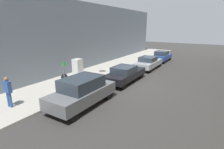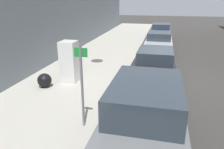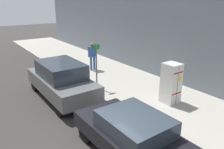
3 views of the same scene
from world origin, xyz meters
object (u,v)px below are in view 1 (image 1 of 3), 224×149
street_sign_post (64,76)px  parked_sedan_dark (125,74)px  trash_bag (64,77)px  pedestrian_walking_far (8,90)px  parked_sedan_silver (148,62)px  discarded_refrigerator (78,69)px  parked_hatchback_blue (162,56)px  parked_suv_gray (82,91)px

street_sign_post → parked_sedan_dark: (1.76, 5.10, -0.75)m
trash_bag → pedestrian_walking_far: size_ratio=0.32×
street_sign_post → parked_sedan_silver: 10.87m
discarded_refrigerator → pedestrian_walking_far: size_ratio=1.00×
discarded_refrigerator → parked_hatchback_blue: size_ratio=0.43×
discarded_refrigerator → parked_sedan_dark: (3.56, 1.88, -0.31)m
trash_bag → pedestrian_walking_far: pedestrian_walking_far is taller
trash_bag → parked_suv_gray: 5.12m
parked_suv_gray → parked_sedan_dark: size_ratio=0.95×
discarded_refrigerator → parked_suv_gray: size_ratio=0.40×
discarded_refrigerator → parked_suv_gray: discarded_refrigerator is taller
discarded_refrigerator → trash_bag: size_ratio=3.10×
street_sign_post → parked_sedan_silver: size_ratio=0.53×
parked_suv_gray → parked_sedan_silver: size_ratio=1.00×
street_sign_post → discarded_refrigerator: bearing=119.3°
street_sign_post → parked_sedan_dark: 5.44m
street_sign_post → pedestrian_walking_far: street_sign_post is taller
street_sign_post → parked_hatchback_blue: 15.89m
parked_suv_gray → parked_hatchback_blue: bearing=90.0°
trash_bag → pedestrian_walking_far: (1.14, -5.23, 0.76)m
pedestrian_walking_far → parked_sedan_silver: bearing=-58.0°
discarded_refrigerator → parked_sedan_dark: 4.04m
street_sign_post → parked_sedan_dark: street_sign_post is taller
trash_bag → parked_sedan_dark: (4.34, 2.72, 0.29)m
discarded_refrigerator → parked_suv_gray: 5.01m
parked_suv_gray → parked_sedan_silver: bearing=90.0°
trash_bag → parked_sedan_silver: parked_sedan_silver is taller
discarded_refrigerator → parked_sedan_silver: (3.56, 7.48, -0.32)m
trash_bag → parked_sedan_silver: 9.39m
street_sign_post → trash_bag: 3.66m
parked_suv_gray → parked_hatchback_blue: size_ratio=1.08×
parked_suv_gray → parked_hatchback_blue: 16.08m
parked_suv_gray → discarded_refrigerator: bearing=135.3°
parked_sedan_dark → discarded_refrigerator: bearing=-152.2°
trash_bag → parked_hatchback_blue: bearing=72.1°
discarded_refrigerator → parked_sedan_silver: discarded_refrigerator is taller
parked_sedan_dark → parked_hatchback_blue: 10.68m
parked_sedan_silver → parked_sedan_dark: bearing=-90.0°
parked_hatchback_blue → pedestrian_walking_far: bearing=-99.8°
street_sign_post → trash_bag: (-2.59, 2.37, -1.04)m
parked_sedan_silver → pedestrian_walking_far: bearing=-103.3°
pedestrian_walking_far → parked_suv_gray: (3.20, 2.55, -0.29)m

